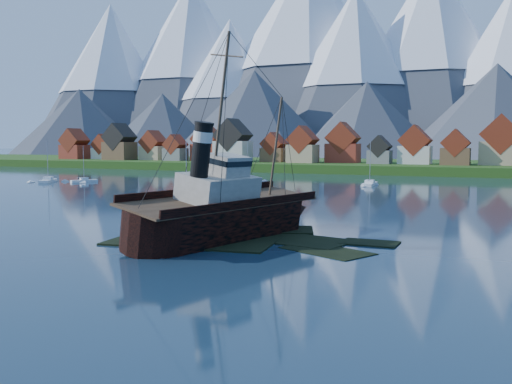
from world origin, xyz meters
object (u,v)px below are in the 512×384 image
at_px(sailboat_a, 48,181).
at_px(sailboat_f, 187,197).
at_px(tugboat_wreck, 228,211).
at_px(sailboat_b, 84,181).
at_px(sailboat_c, 247,181).
at_px(sailboat_e, 370,184).

relative_size(sailboat_a, sailboat_f, 1.02).
height_order(tugboat_wreck, sailboat_b, tugboat_wreck).
relative_size(sailboat_c, sailboat_f, 0.98).
distance_m(sailboat_b, sailboat_e, 76.18).
bearing_deg(sailboat_e, sailboat_a, -167.42).
relative_size(sailboat_b, sailboat_f, 0.88).
xyz_separation_m(sailboat_c, sailboat_e, (33.43, 0.62, -0.01)).
relative_size(sailboat_a, sailboat_e, 1.04).
bearing_deg(sailboat_a, sailboat_c, -3.44).
distance_m(sailboat_a, sailboat_b, 9.73).
xyz_separation_m(tugboat_wreck, sailboat_b, (-75.84, 64.14, -2.74)).
xyz_separation_m(sailboat_a, sailboat_f, (56.83, -22.55, -0.01)).
bearing_deg(sailboat_e, tugboat_wreck, -91.72).
relative_size(tugboat_wreck, sailboat_b, 2.91).
distance_m(tugboat_wreck, sailboat_c, 90.28).
distance_m(tugboat_wreck, sailboat_b, 99.36).
bearing_deg(tugboat_wreck, sailboat_b, 154.76).
xyz_separation_m(tugboat_wreck, sailboat_a, (-84.73, 60.20, -2.72)).
height_order(sailboat_e, sailboat_f, sailboat_f).
distance_m(sailboat_a, sailboat_c, 54.13).
relative_size(tugboat_wreck, sailboat_c, 2.59).
xyz_separation_m(sailboat_b, sailboat_f, (47.94, -26.49, 0.02)).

